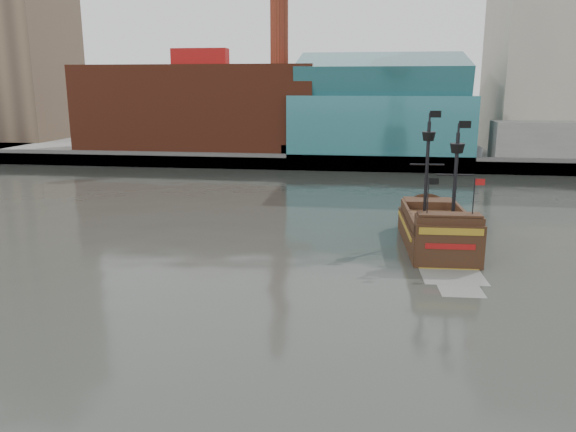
# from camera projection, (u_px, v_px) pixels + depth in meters

# --- Properties ---
(ground) EXTENTS (400.00, 400.00, 0.00)m
(ground) POSITION_uv_depth(u_px,v_px,m) (215.00, 332.00, 31.71)
(ground) COLOR #272924
(ground) RESTS_ON ground
(promenade_far) EXTENTS (220.00, 60.00, 2.00)m
(promenade_far) POSITION_uv_depth(u_px,v_px,m) (330.00, 146.00, 120.17)
(promenade_far) COLOR slate
(promenade_far) RESTS_ON ground
(seawall) EXTENTS (220.00, 1.00, 2.60)m
(seawall) POSITION_uv_depth(u_px,v_px,m) (317.00, 162.00, 91.66)
(seawall) COLOR #4C4C49
(seawall) RESTS_ON ground
(skyline) EXTENTS (149.00, 45.00, 62.00)m
(skyline) POSITION_uv_depth(u_px,v_px,m) (356.00, 26.00, 106.93)
(skyline) COLOR brown
(skyline) RESTS_ON promenade_far
(pirate_ship) EXTENTS (5.83, 16.66, 12.32)m
(pirate_ship) POSITION_uv_depth(u_px,v_px,m) (436.00, 234.00, 48.31)
(pirate_ship) COLOR black
(pirate_ship) RESTS_ON ground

